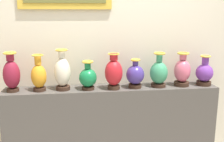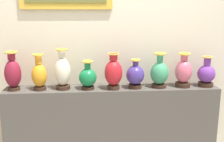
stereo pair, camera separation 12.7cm
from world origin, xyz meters
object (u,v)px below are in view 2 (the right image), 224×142
(vase_jade, at_px, (159,73))
(vase_indigo, at_px, (135,75))
(vase_emerald, at_px, (88,77))
(vase_amber, at_px, (39,75))
(vase_ivory, at_px, (63,72))
(vase_violet, at_px, (206,74))
(vase_crimson, at_px, (113,73))
(vase_rose, at_px, (183,72))
(vase_burgundy, at_px, (13,73))

(vase_jade, bearing_deg, vase_indigo, -177.49)
(vase_emerald, bearing_deg, vase_amber, 178.86)
(vase_ivory, relative_size, vase_violet, 1.29)
(vase_violet, bearing_deg, vase_crimson, -178.06)
(vase_ivory, bearing_deg, vase_jade, -0.30)
(vase_amber, bearing_deg, vase_violet, 0.17)
(vase_crimson, distance_m, vase_violet, 1.00)
(vase_crimson, distance_m, vase_rose, 0.75)
(vase_ivory, distance_m, vase_crimson, 0.52)
(vase_amber, bearing_deg, vase_crimson, -2.17)
(vase_crimson, distance_m, vase_indigo, 0.23)
(vase_violet, bearing_deg, vase_burgundy, 179.86)
(vase_amber, height_order, vase_jade, vase_amber)
(vase_rose, bearing_deg, vase_amber, -179.67)
(vase_ivory, xyz_separation_m, vase_jade, (1.01, -0.01, -0.03))
(vase_ivory, distance_m, vase_jade, 1.01)
(vase_amber, distance_m, vase_emerald, 0.49)
(vase_amber, xyz_separation_m, vase_ivory, (0.23, 0.01, 0.03))
(vase_rose, bearing_deg, vase_emerald, -178.95)
(vase_burgundy, relative_size, vase_amber, 1.08)
(vase_indigo, bearing_deg, vase_burgundy, 179.30)
(vase_burgundy, bearing_deg, vase_crimson, -2.18)
(vase_burgundy, xyz_separation_m, vase_ivory, (0.50, 0.00, 0.00))
(vase_crimson, height_order, vase_jade, vase_crimson)
(vase_emerald, xyz_separation_m, vase_rose, (1.01, 0.02, 0.03))
(vase_ivory, xyz_separation_m, vase_crimson, (0.52, -0.04, -0.01))
(vase_ivory, xyz_separation_m, vase_rose, (1.26, -0.00, -0.02))
(vase_crimson, distance_m, vase_jade, 0.49)
(vase_crimson, bearing_deg, vase_rose, 2.86)
(vase_burgundy, bearing_deg, vase_ivory, 0.15)
(vase_ivory, bearing_deg, vase_amber, -177.18)
(vase_emerald, height_order, vase_jade, vase_jade)
(vase_burgundy, height_order, vase_rose, vase_burgundy)
(vase_amber, height_order, vase_crimson, vase_crimson)
(vase_ivory, height_order, vase_rose, vase_ivory)
(vase_rose, bearing_deg, vase_ivory, 179.87)
(vase_indigo, relative_size, vase_violet, 0.94)
(vase_ivory, bearing_deg, vase_burgundy, -179.85)
(vase_crimson, bearing_deg, vase_amber, 177.83)
(vase_crimson, bearing_deg, vase_indigo, 5.84)
(vase_jade, bearing_deg, vase_crimson, -175.91)
(vase_indigo, distance_m, vase_violet, 0.77)
(vase_amber, height_order, vase_emerald, vase_amber)
(vase_rose, height_order, vase_violet, vase_rose)
(vase_jade, xyz_separation_m, vase_rose, (0.26, 0.00, 0.01))
(vase_ivory, distance_m, vase_violet, 1.52)
(vase_ivory, height_order, vase_jade, vase_ivory)
(vase_violet, bearing_deg, vase_jade, 179.89)
(vase_burgundy, relative_size, vase_crimson, 1.07)
(vase_burgundy, bearing_deg, vase_indigo, -0.70)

